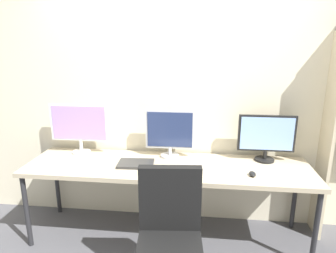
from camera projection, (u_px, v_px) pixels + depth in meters
The scene contains 9 objects.
wall_back at pixel (172, 96), 2.98m from camera, with size 4.99×0.10×2.60m.
desk at pixel (167, 170), 2.74m from camera, with size 2.59×0.68×0.74m.
office_chair at pixel (170, 253), 2.08m from camera, with size 0.52×0.52×0.99m.
monitor_left at pixel (80, 125), 2.95m from camera, with size 0.59×0.18×0.50m.
monitor_center at pixel (170, 132), 2.86m from camera, with size 0.47×0.18×0.47m.
monitor_right at pixel (266, 136), 2.77m from camera, with size 0.52×0.18×0.44m.
keyboard_main at pixel (164, 174), 2.50m from camera, with size 0.36×0.13×0.02m, color silver.
computer_mouse at pixel (252, 174), 2.50m from camera, with size 0.06×0.10×0.03m, color black.
laptop_closed at pixel (136, 164), 2.72m from camera, with size 0.32×0.22×0.02m, color #2D2D2D.
Camera 1 is at (0.30, -1.92, 1.80)m, focal length 31.96 mm.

